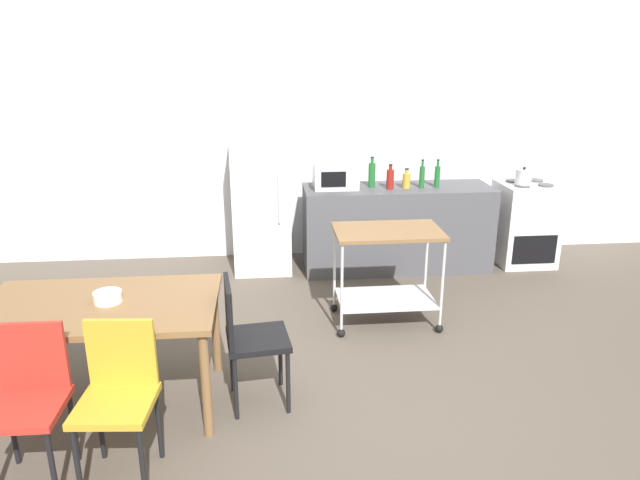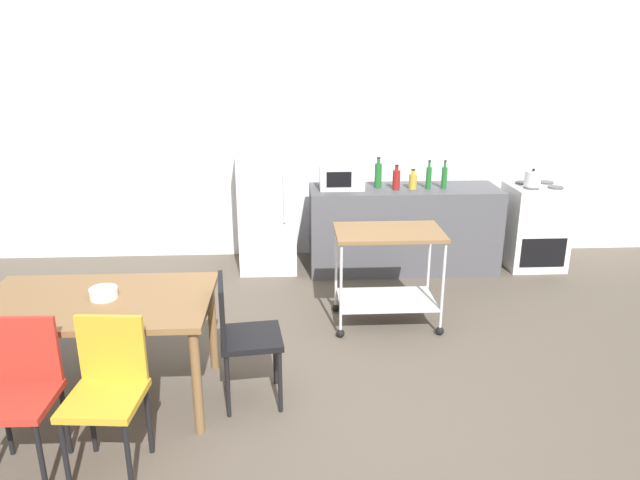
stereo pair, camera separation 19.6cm
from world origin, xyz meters
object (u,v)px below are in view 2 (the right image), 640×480
object	(u,v)px
microwave	(341,176)
bottle_hot_sauce	(429,177)
chair_red	(20,387)
bottle_wine	(413,181)
refrigerator	(268,199)
kitchen_cart	(388,262)
dining_table	(96,311)
bottle_sesame_oil	(444,177)
stove_oven	(534,226)
bottle_olive_oil	(378,175)
bottle_soda	(396,179)
chair_mustard	(108,386)
kettle	(533,179)
chair_black	(241,332)
fruit_bowl	(104,293)

from	to	relation	value
microwave	bottle_hot_sauce	size ratio (longest dim) A/B	1.54
chair_red	bottle_wine	size ratio (longest dim) A/B	4.25
microwave	bottle_wine	distance (m)	0.75
refrigerator	kitchen_cart	size ratio (longest dim) A/B	1.70
dining_table	bottle_sesame_oil	size ratio (longest dim) A/B	5.06
stove_oven	kitchen_cart	size ratio (longest dim) A/B	1.01
bottle_olive_oil	bottle_sesame_oil	bearing A→B (deg)	-6.87
dining_table	bottle_sesame_oil	world-z (taller)	bottle_sesame_oil
bottle_olive_oil	bottle_soda	xyz separation A→B (m)	(0.17, -0.11, -0.03)
bottle_soda	bottle_hot_sauce	world-z (taller)	bottle_hot_sauce
bottle_wine	chair_mustard	bearing A→B (deg)	-127.47
stove_oven	bottle_sesame_oil	xyz separation A→B (m)	(-1.05, -0.06, 0.57)
bottle_hot_sauce	kettle	distance (m)	1.10
microwave	bottle_wine	xyz separation A→B (m)	(0.74, -0.08, -0.04)
bottle_olive_oil	bottle_soda	world-z (taller)	bottle_olive_oil
refrigerator	kettle	size ratio (longest dim) A/B	6.47
chair_red	kettle	bearing A→B (deg)	37.22
kitchen_cart	bottle_sesame_oil	bearing A→B (deg)	58.46
chair_red	bottle_soda	world-z (taller)	bottle_soda
chair_black	fruit_bowl	size ratio (longest dim) A/B	4.99
dining_table	kettle	xyz separation A→B (m)	(3.82, 2.32, 0.33)
chair_black	chair_red	xyz separation A→B (m)	(-1.17, -0.60, 0.00)
microwave	chair_red	bearing A→B (deg)	-123.62
refrigerator	fruit_bowl	bearing A→B (deg)	-111.54
chair_mustard	stove_oven	size ratio (longest dim) A/B	0.97
bottle_olive_oil	kettle	world-z (taller)	bottle_olive_oil
chair_mustard	refrigerator	distance (m)	3.27
dining_table	bottle_wine	distance (m)	3.49
kitchen_cart	fruit_bowl	xyz separation A→B (m)	(-2.04, -1.05, 0.21)
kettle	chair_red	bearing A→B (deg)	-143.72
bottle_hot_sauce	chair_mustard	bearing A→B (deg)	-129.39
chair_red	fruit_bowl	size ratio (longest dim) A/B	4.99
chair_black	chair_red	distance (m)	1.31
chair_red	fruit_bowl	bearing A→B (deg)	67.80
chair_black	microwave	world-z (taller)	microwave
stove_oven	bottle_soda	world-z (taller)	bottle_soda
microwave	kettle	world-z (taller)	microwave
bottle_soda	kitchen_cart	bearing A→B (deg)	-102.56
bottle_hot_sauce	refrigerator	bearing A→B (deg)	174.97
chair_black	kitchen_cart	bearing A→B (deg)	-52.61
dining_table	stove_oven	size ratio (longest dim) A/B	1.63
bottle_soda	kettle	xyz separation A→B (m)	(1.44, -0.01, -0.01)
bottle_soda	dining_table	bearing A→B (deg)	-135.62
refrigerator	chair_red	bearing A→B (deg)	-111.89
chair_black	bottle_sesame_oil	size ratio (longest dim) A/B	3.00
bottle_soda	kettle	bearing A→B (deg)	-0.42
fruit_bowl	dining_table	bearing A→B (deg)	-163.34
chair_mustard	microwave	size ratio (longest dim) A/B	1.93
refrigerator	chair_mustard	bearing A→B (deg)	-103.99
kitchen_cart	bottle_sesame_oil	xyz separation A→B (m)	(0.79, 1.29, 0.45)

